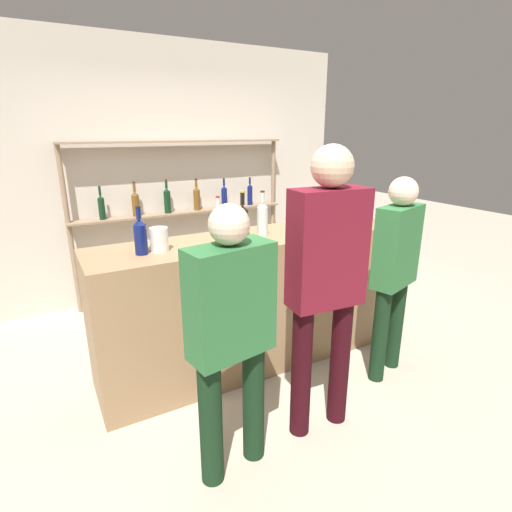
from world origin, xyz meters
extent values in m
plane|color=#B2A893|center=(0.00, 0.00, 0.00)|extent=(16.00, 16.00, 0.00)
cube|color=#997551|center=(0.00, 0.00, 0.54)|extent=(2.55, 0.61, 1.09)
cube|color=beige|center=(0.00, 1.90, 1.40)|extent=(4.15, 0.12, 2.80)
cylinder|color=#897056|center=(-1.21, 1.72, 0.88)|extent=(0.05, 0.05, 1.76)
cylinder|color=#897056|center=(1.21, 1.72, 0.88)|extent=(0.05, 0.05, 1.76)
cube|color=#897056|center=(0.00, 1.72, 1.75)|extent=(2.46, 0.18, 0.02)
cube|color=#897056|center=(0.00, 1.72, 0.97)|extent=(2.46, 0.18, 0.02)
cylinder|color=black|center=(-0.87, 1.72, 1.09)|extent=(0.07, 0.07, 0.22)
cone|color=black|center=(-0.87, 1.72, 1.21)|extent=(0.07, 0.07, 0.03)
cylinder|color=black|center=(-0.87, 1.72, 1.27)|extent=(0.03, 0.03, 0.09)
cylinder|color=#232328|center=(-0.87, 1.72, 1.32)|extent=(0.03, 0.03, 0.01)
cylinder|color=brown|center=(-0.52, 1.72, 1.09)|extent=(0.08, 0.08, 0.23)
cone|color=brown|center=(-0.52, 1.72, 1.22)|extent=(0.08, 0.08, 0.04)
cylinder|color=brown|center=(-0.52, 1.72, 1.29)|extent=(0.03, 0.03, 0.10)
cylinder|color=#232328|center=(-0.52, 1.72, 1.34)|extent=(0.03, 0.03, 0.01)
cylinder|color=black|center=(-0.17, 1.72, 1.10)|extent=(0.08, 0.08, 0.24)
cone|color=black|center=(-0.17, 1.72, 1.24)|extent=(0.08, 0.08, 0.03)
cylinder|color=black|center=(-0.17, 1.72, 1.30)|extent=(0.03, 0.03, 0.09)
cylinder|color=maroon|center=(-0.17, 1.72, 1.35)|extent=(0.03, 0.03, 0.01)
cylinder|color=brown|center=(0.17, 1.72, 1.09)|extent=(0.08, 0.08, 0.23)
cone|color=brown|center=(0.17, 1.72, 1.23)|extent=(0.08, 0.08, 0.03)
cylinder|color=brown|center=(0.17, 1.72, 1.29)|extent=(0.03, 0.03, 0.08)
cylinder|color=black|center=(0.17, 1.72, 1.33)|extent=(0.03, 0.03, 0.01)
cylinder|color=#0F1956|center=(0.52, 1.72, 1.09)|extent=(0.07, 0.07, 0.22)
cone|color=#0F1956|center=(0.52, 1.72, 1.22)|extent=(0.07, 0.07, 0.03)
cylinder|color=#0F1956|center=(0.52, 1.72, 1.27)|extent=(0.03, 0.03, 0.08)
cylinder|color=#232328|center=(0.52, 1.72, 1.32)|extent=(0.03, 0.03, 0.01)
cylinder|color=#0F1956|center=(0.87, 1.72, 1.09)|extent=(0.06, 0.06, 0.23)
cone|color=#0F1956|center=(0.87, 1.72, 1.22)|extent=(0.06, 0.06, 0.03)
cylinder|color=#0F1956|center=(0.87, 1.72, 1.28)|extent=(0.02, 0.02, 0.08)
cylinder|color=gold|center=(0.87, 1.72, 1.32)|extent=(0.03, 0.03, 0.01)
cylinder|color=silver|center=(-0.25, 0.15, 1.18)|extent=(0.07, 0.07, 0.19)
cone|color=silver|center=(-0.25, 0.15, 1.29)|extent=(0.07, 0.07, 0.03)
cylinder|color=silver|center=(-0.25, 0.15, 1.35)|extent=(0.03, 0.03, 0.07)
cylinder|color=maroon|center=(-0.25, 0.15, 1.39)|extent=(0.03, 0.03, 0.01)
cylinder|color=#0F1956|center=(-0.89, -0.04, 1.19)|extent=(0.08, 0.08, 0.20)
cone|color=#0F1956|center=(-0.89, -0.04, 1.30)|extent=(0.08, 0.08, 0.04)
cylinder|color=#0F1956|center=(-0.89, -0.04, 1.36)|extent=(0.03, 0.03, 0.07)
cylinder|color=black|center=(-0.89, -0.04, 1.40)|extent=(0.03, 0.03, 0.01)
cylinder|color=black|center=(-0.10, 0.02, 1.19)|extent=(0.09, 0.09, 0.21)
cone|color=black|center=(-0.10, 0.02, 1.31)|extent=(0.09, 0.09, 0.04)
cylinder|color=black|center=(-0.10, 0.02, 1.38)|extent=(0.03, 0.03, 0.10)
cylinder|color=gold|center=(-0.10, 0.02, 1.43)|extent=(0.03, 0.03, 0.01)
cylinder|color=silver|center=(0.05, -0.02, 1.20)|extent=(0.08, 0.08, 0.23)
cone|color=silver|center=(0.05, -0.02, 1.33)|extent=(0.08, 0.08, 0.04)
cylinder|color=silver|center=(0.05, -0.02, 1.39)|extent=(0.03, 0.03, 0.08)
cylinder|color=#232328|center=(0.05, -0.02, 1.43)|extent=(0.03, 0.03, 0.01)
cylinder|color=silver|center=(0.54, -0.19, 1.09)|extent=(0.06, 0.06, 0.00)
cylinder|color=silver|center=(0.54, -0.19, 1.13)|extent=(0.01, 0.01, 0.09)
cone|color=silver|center=(0.54, -0.19, 1.22)|extent=(0.08, 0.08, 0.08)
cylinder|color=#B2B2B7|center=(0.36, -0.12, 1.18)|extent=(0.20, 0.20, 0.19)
cylinder|color=#B2B2B7|center=(0.36, -0.12, 1.28)|extent=(0.21, 0.21, 0.01)
cylinder|color=silver|center=(-0.77, -0.03, 1.17)|extent=(0.12, 0.12, 0.16)
sphere|color=tan|center=(-0.72, 0.01, 1.12)|extent=(0.02, 0.02, 0.02)
sphere|color=tan|center=(-0.73, 0.00, 1.10)|extent=(0.02, 0.02, 0.02)
sphere|color=tan|center=(-0.79, -0.04, 1.10)|extent=(0.02, 0.02, 0.02)
sphere|color=tan|center=(-0.80, -0.01, 1.17)|extent=(0.02, 0.02, 0.02)
sphere|color=tan|center=(-0.73, -0.04, 1.11)|extent=(0.02, 0.02, 0.02)
sphere|color=tan|center=(-0.76, -0.02, 1.16)|extent=(0.02, 0.02, 0.02)
cylinder|color=black|center=(0.94, -0.63, 0.38)|extent=(0.12, 0.12, 0.76)
cylinder|color=black|center=(0.69, -0.71, 0.38)|extent=(0.12, 0.12, 0.76)
cube|color=#2D6B38|center=(0.81, -0.67, 1.06)|extent=(0.45, 0.29, 0.60)
sphere|color=beige|center=(0.81, -0.67, 1.46)|extent=(0.21, 0.21, 0.21)
cylinder|color=black|center=(0.12, -0.91, 0.44)|extent=(0.13, 0.13, 0.88)
cylinder|color=black|center=(-0.17, -0.89, 0.44)|extent=(0.13, 0.13, 0.88)
cube|color=maroon|center=(-0.03, -0.90, 1.22)|extent=(0.46, 0.23, 0.69)
sphere|color=#DBB293|center=(-0.03, -0.90, 1.69)|extent=(0.24, 0.24, 0.24)
cylinder|color=black|center=(-0.53, -0.92, 0.37)|extent=(0.13, 0.13, 0.75)
cylinder|color=black|center=(-0.81, -0.96, 0.37)|extent=(0.13, 0.13, 0.75)
cube|color=#2D6B38|center=(-0.67, -0.94, 1.05)|extent=(0.48, 0.27, 0.59)
sphere|color=beige|center=(-0.67, -0.94, 1.44)|extent=(0.20, 0.20, 0.20)
camera|label=1|loc=(-1.46, -2.62, 1.88)|focal=28.00mm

